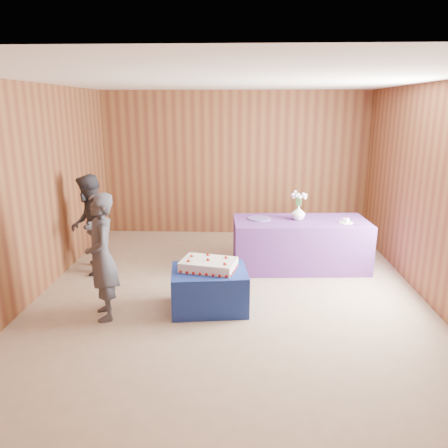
# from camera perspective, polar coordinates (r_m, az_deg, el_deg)

# --- Properties ---
(ground) EXTENTS (6.00, 6.00, 0.00)m
(ground) POSITION_cam_1_polar(r_m,az_deg,el_deg) (5.80, 0.77, -9.36)
(ground) COLOR gray
(ground) RESTS_ON ground
(room_shell) EXTENTS (5.04, 6.04, 2.72)m
(room_shell) POSITION_cam_1_polar(r_m,az_deg,el_deg) (5.32, 0.83, 8.62)
(room_shell) COLOR brown
(room_shell) RESTS_ON ground
(cake_table) EXTENTS (0.98, 0.81, 0.50)m
(cake_table) POSITION_cam_1_polar(r_m,az_deg,el_deg) (5.38, -1.94, -8.50)
(cake_table) COLOR navy
(cake_table) RESTS_ON ground
(serving_table) EXTENTS (2.05, 1.01, 0.75)m
(serving_table) POSITION_cam_1_polar(r_m,az_deg,el_deg) (6.76, 9.87, -2.58)
(serving_table) COLOR #5C2F81
(serving_table) RESTS_ON ground
(sheet_cake) EXTENTS (0.75, 0.59, 0.15)m
(sheet_cake) POSITION_cam_1_polar(r_m,az_deg,el_deg) (5.29, -2.04, -5.32)
(sheet_cake) COLOR white
(sheet_cake) RESTS_ON cake_table
(vase) EXTENTS (0.26, 0.26, 0.22)m
(vase) POSITION_cam_1_polar(r_m,az_deg,el_deg) (6.65, 9.67, 1.46)
(vase) COLOR white
(vase) RESTS_ON serving_table
(flower_spray) EXTENTS (0.25, 0.25, 0.19)m
(flower_spray) POSITION_cam_1_polar(r_m,az_deg,el_deg) (6.60, 9.78, 3.70)
(flower_spray) COLOR #2C6E30
(flower_spray) RESTS_ON vase
(platter) EXTENTS (0.45, 0.45, 0.02)m
(platter) POSITION_cam_1_polar(r_m,az_deg,el_deg) (6.64, 4.64, 0.72)
(platter) COLOR #5D4E9C
(platter) RESTS_ON serving_table
(plate) EXTENTS (0.27, 0.27, 0.01)m
(plate) POSITION_cam_1_polar(r_m,az_deg,el_deg) (6.65, 15.61, 0.20)
(plate) COLOR silver
(plate) RESTS_ON serving_table
(cake_slice) EXTENTS (0.09, 0.09, 0.08)m
(cake_slice) POSITION_cam_1_polar(r_m,az_deg,el_deg) (6.64, 15.64, 0.52)
(cake_slice) COLOR white
(cake_slice) RESTS_ON plate
(knife) EXTENTS (0.25, 0.11, 0.00)m
(knife) POSITION_cam_1_polar(r_m,az_deg,el_deg) (6.57, 16.51, -0.09)
(knife) COLOR silver
(knife) RESTS_ON serving_table
(guest_left) EXTENTS (0.54, 0.64, 1.48)m
(guest_left) POSITION_cam_1_polar(r_m,az_deg,el_deg) (5.18, -15.69, -4.18)
(guest_left) COLOR #3A3B45
(guest_left) RESTS_ON ground
(guest_right) EXTENTS (0.71, 0.83, 1.47)m
(guest_right) POSITION_cam_1_polar(r_m,az_deg,el_deg) (6.66, -17.13, -0.09)
(guest_right) COLOR #2F2E38
(guest_right) RESTS_ON ground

